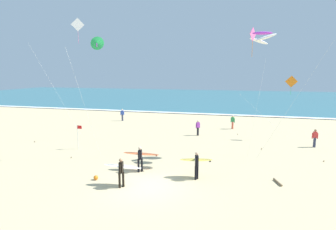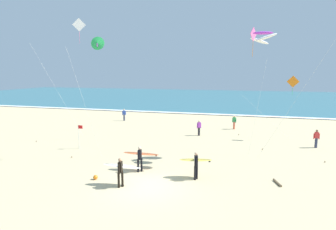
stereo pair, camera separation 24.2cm
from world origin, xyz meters
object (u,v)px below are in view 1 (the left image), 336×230
at_px(bystander_green_top, 233,122).
at_px(driftwood_log, 278,182).
at_px(kite_diamond_amber_near, 289,84).
at_px(bystander_blue_top, 122,115).
at_px(kite_arc_violet_far, 262,37).
at_px(bystander_purple_top, 198,128).
at_px(surfer_lead, 122,169).
at_px(surfer_trailing, 141,156).
at_px(beach_ball, 96,178).
at_px(kite_diamond_rose_low, 253,41).
at_px(kite_delta_emerald_mid, 97,44).
at_px(surfer_third, 196,162).
at_px(bystander_red_top, 315,138).
at_px(lifeguard_flag, 78,134).
at_px(kite_diamond_ivory_high, 76,30).

distance_m(bystander_green_top, driftwood_log, 16.08).
bearing_deg(kite_diamond_amber_near, driftwood_log, -99.35).
xyz_separation_m(bystander_blue_top, driftwood_log, (17.88, -17.49, -0.75)).
relative_size(kite_arc_violet_far, bystander_purple_top, 5.83).
xyz_separation_m(surfer_lead, surfer_trailing, (0.13, 2.64, 0.01)).
distance_m(bystander_purple_top, beach_ball, 14.27).
bearing_deg(bystander_green_top, kite_diamond_rose_low, -81.22).
bearing_deg(bystander_green_top, kite_delta_emerald_mid, -123.10).
relative_size(bystander_green_top, driftwood_log, 1.54).
height_order(bystander_blue_top, driftwood_log, bystander_blue_top).
bearing_deg(kite_diamond_rose_low, bystander_blue_top, 142.36).
relative_size(kite_delta_emerald_mid, bystander_purple_top, 5.68).
height_order(surfer_third, bystander_red_top, surfer_third).
height_order(bystander_purple_top, lifeguard_flag, lifeguard_flag).
xyz_separation_m(kite_diamond_amber_near, kite_diamond_ivory_high, (-19.30, -5.39, 4.98)).
relative_size(surfer_lead, kite_diamond_rose_low, 0.23).
xyz_separation_m(bystander_purple_top, lifeguard_flag, (-8.92, -7.86, 0.45)).
height_order(kite_arc_violet_far, kite_diamond_ivory_high, kite_diamond_ivory_high).
bearing_deg(bystander_purple_top, kite_delta_emerald_mid, -121.20).
bearing_deg(surfer_trailing, kite_diamond_amber_near, 49.32).
bearing_deg(kite_diamond_rose_low, bystander_green_top, 98.78).
bearing_deg(kite_diamond_rose_low, surfer_trailing, -143.32).
height_order(bystander_green_top, beach_ball, bystander_green_top).
bearing_deg(surfer_third, surfer_lead, -149.08).
bearing_deg(beach_ball, driftwood_log, 12.58).
height_order(surfer_lead, kite_diamond_amber_near, kite_diamond_amber_near).
distance_m(kite_arc_violet_far, bystander_red_top, 10.75).
bearing_deg(lifeguard_flag, driftwood_log, -12.58).
height_order(kite_diamond_amber_near, bystander_green_top, kite_diamond_amber_near).
xyz_separation_m(bystander_blue_top, lifeguard_flag, (2.35, -14.02, 0.45)).
relative_size(surfer_lead, kite_diamond_amber_near, 0.37).
distance_m(kite_delta_emerald_mid, beach_ball, 9.45).
height_order(kite_arc_violet_far, beach_ball, kite_arc_violet_far).
relative_size(lifeguard_flag, driftwood_log, 2.04).
bearing_deg(surfer_third, driftwood_log, 5.83).
xyz_separation_m(kite_diamond_ivory_high, kite_diamond_rose_low, (15.68, -1.70, -1.67)).
bearing_deg(driftwood_log, kite_arc_violet_far, 103.47).
distance_m(surfer_lead, surfer_third, 4.53).
distance_m(beach_ball, driftwood_log, 10.86).
distance_m(kite_arc_violet_far, bystander_blue_top, 22.82).
bearing_deg(beach_ball, kite_delta_emerald_mid, 114.68).
relative_size(kite_arc_violet_far, lifeguard_flag, 4.41).
relative_size(surfer_third, bystander_blue_top, 1.32).
bearing_deg(beach_ball, kite_diamond_rose_low, 39.25).
bearing_deg(kite_diamond_ivory_high, kite_arc_violet_far, -8.05).
relative_size(kite_diamond_amber_near, lifeguard_flag, 2.93).
distance_m(surfer_lead, bystander_blue_top, 22.30).
height_order(kite_arc_violet_far, bystander_purple_top, kite_arc_violet_far).
xyz_separation_m(surfer_third, kite_diamond_ivory_high, (-12.56, 7.14, 9.31)).
height_order(kite_diamond_rose_low, lifeguard_flag, kite_diamond_rose_low).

